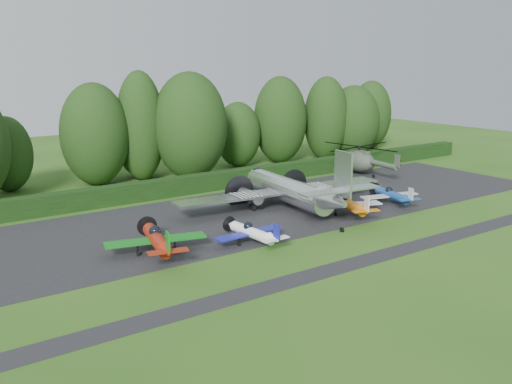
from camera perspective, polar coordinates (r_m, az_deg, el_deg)
ground at (r=48.72m, az=6.59°, el=-4.60°), size 160.00×160.00×0.00m
apron at (r=56.25m, az=-0.18°, el=-2.07°), size 70.00×18.00×0.01m
taxiway_verge at (r=44.68m, az=11.72°, el=-6.47°), size 70.00×2.00×0.00m
hedgerow at (r=65.29m, az=-5.72°, el=0.03°), size 90.00×1.60×2.00m
transport_plane at (r=56.76m, az=3.42°, el=0.20°), size 23.09×17.70×7.40m
light_plane_red at (r=44.62m, az=-9.89°, el=-4.71°), size 7.86×8.26×3.02m
light_plane_white at (r=46.55m, az=-0.41°, el=-4.06°), size 6.32×6.65×2.43m
light_plane_orange at (r=55.60m, az=9.31°, el=-1.24°), size 6.97×7.33×2.68m
light_plane_blue at (r=60.73m, az=13.42°, el=-0.29°), size 6.40×6.72×2.46m
helicopter at (r=75.85m, az=10.30°, el=3.27°), size 11.50×13.47×3.70m
sign_board at (r=79.43m, az=10.14°, el=3.28°), size 3.63×0.14×2.04m
tree_0 at (r=71.33m, az=-6.61°, el=6.56°), size 9.21×9.21×13.33m
tree_2 at (r=74.27m, az=-11.71°, el=5.57°), size 6.09×6.09×10.59m
tree_3 at (r=70.22m, az=-23.63°, el=3.48°), size 5.61×5.61×8.61m
tree_4 at (r=85.41m, az=7.01°, el=7.30°), size 6.54×6.54×12.30m
tree_5 at (r=98.04m, az=11.39°, el=7.59°), size 6.79×6.79×11.25m
tree_6 at (r=70.22m, az=-15.83°, el=5.56°), size 8.05×8.05×12.16m
tree_7 at (r=79.80m, az=-1.83°, el=5.78°), size 6.37×6.37×9.00m
tree_8 at (r=87.90m, az=9.70°, el=6.93°), size 7.92×7.92×10.94m
tree_9 at (r=82.38m, az=2.43°, el=7.21°), size 7.63×7.63×12.42m
tree_10 at (r=71.52m, az=-11.48°, el=6.46°), size 5.91×5.91×13.49m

